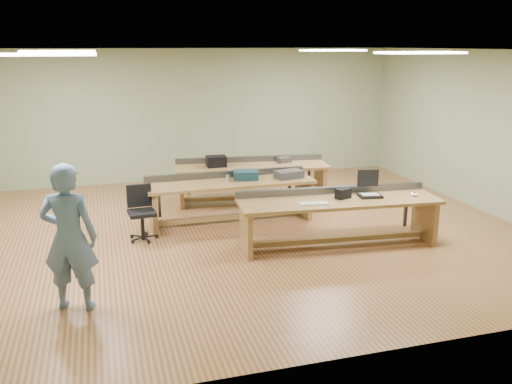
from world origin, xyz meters
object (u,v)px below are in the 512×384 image
person (69,238)px  parts_bin_grey (289,174)px  mug (238,177)px  workbench_mid (231,191)px  drinks_can (228,178)px  workbench_back (252,174)px  camera_bag (343,193)px  workbench_front (338,210)px  parts_bin_teal (246,175)px  laptop_base (370,196)px  task_chair (142,220)px

person → parts_bin_grey: bearing=-128.1°
mug → workbench_mid: bearing=-160.7°
workbench_mid → drinks_can: drinks_can is taller
workbench_back → camera_bag: (0.71, -2.72, 0.27)m
workbench_front → person: 4.11m
workbench_front → drinks_can: 2.11m
parts_bin_teal → workbench_back: bearing=68.7°
workbench_back → camera_bag: bearing=-68.2°
workbench_mid → camera_bag: bearing=-48.1°
workbench_back → workbench_front: bearing=-70.0°
person → laptop_base: bearing=-150.4°
workbench_front → person: size_ratio=1.79×
laptop_base → parts_bin_grey: bearing=125.7°
workbench_mid → parts_bin_teal: bearing=12.6°
camera_bag → drinks_can: bearing=114.5°
workbench_mid → parts_bin_teal: size_ratio=6.85×
camera_bag → parts_bin_grey: 1.56m
task_chair → drinks_can: size_ratio=7.39×
camera_bag → mug: 2.07m
workbench_front → mug: size_ratio=27.81×
workbench_front → camera_bag: bearing=17.6°
person → drinks_can: person is taller
workbench_back → laptop_base: size_ratio=8.93×
parts_bin_grey → person: bearing=-144.3°
task_chair → parts_bin_grey: 2.76m
workbench_back → task_chair: size_ratio=3.51×
workbench_front → workbench_back: 2.81m
task_chair → parts_bin_teal: parts_bin_teal is taller
workbench_front → workbench_mid: size_ratio=1.08×
workbench_front → task_chair: size_ratio=3.63×
workbench_back → parts_bin_teal: parts_bin_teal is taller
parts_bin_grey → drinks_can: parts_bin_grey is taller
laptop_base → mug: (-1.73, 1.67, 0.03)m
mug → drinks_can: size_ratio=0.97×
camera_bag → drinks_can: (-1.50, 1.54, -0.02)m
laptop_base → person: bearing=-158.0°
laptop_base → workbench_mid: bearing=147.8°
parts_bin_teal → person: bearing=-136.3°
workbench_back → drinks_can: drinks_can is taller
mug → drinks_can: drinks_can is taller
person → parts_bin_grey: 4.52m
workbench_back → person: bearing=-123.7°
workbench_front → parts_bin_teal: size_ratio=7.42×
parts_bin_teal → task_chair: bearing=-163.9°
parts_bin_teal → workbench_front: bearing=-57.7°
task_chair → parts_bin_teal: bearing=11.1°
workbench_mid → workbench_front: bearing=-50.2°
laptop_base → task_chair: bearing=170.4°
workbench_back → mug: (-0.57, -1.10, 0.24)m
workbench_mid → parts_bin_teal: (0.30, 0.07, 0.27)m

